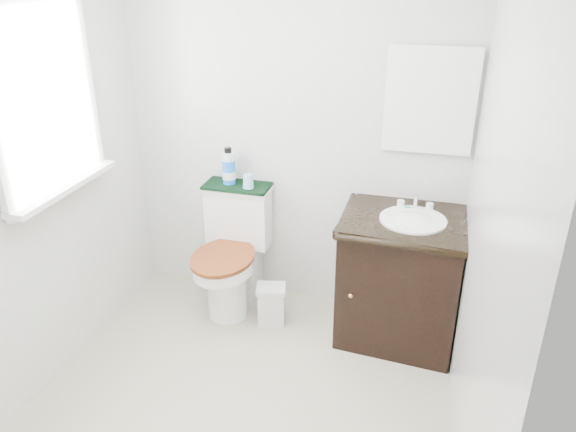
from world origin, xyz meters
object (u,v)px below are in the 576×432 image
at_px(trash_bin, 271,304).
at_px(mouthwash_bottle, 229,167).
at_px(vanity, 403,275).
at_px(toilet, 234,257).
at_px(cup, 248,181).

height_order(trash_bin, mouthwash_bottle, mouthwash_bottle).
xyz_separation_m(vanity, mouthwash_bottle, (-1.18, 0.20, 0.52)).
relative_size(vanity, trash_bin, 3.38).
xyz_separation_m(vanity, trash_bin, (-0.82, -0.09, -0.29)).
height_order(toilet, trash_bin, toilet).
bearing_deg(mouthwash_bottle, cup, -16.18).
bearing_deg(vanity, cup, 171.50).
xyz_separation_m(toilet, trash_bin, (0.31, -0.16, -0.22)).
distance_m(mouthwash_bottle, cup, 0.17).
distance_m(vanity, trash_bin, 0.87).
relative_size(toilet, trash_bin, 3.03).
relative_size(toilet, cup, 9.04).
xyz_separation_m(toilet, cup, (0.09, 0.09, 0.53)).
xyz_separation_m(vanity, cup, (-1.04, 0.16, 0.45)).
xyz_separation_m(trash_bin, cup, (-0.22, 0.25, 0.75)).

